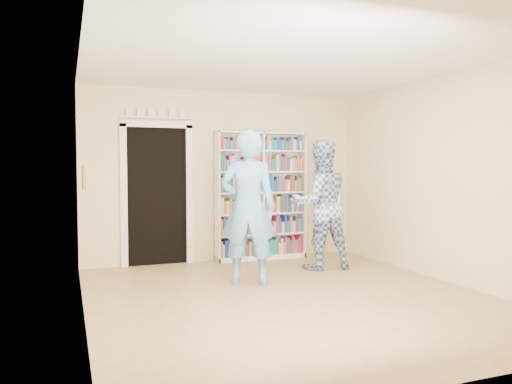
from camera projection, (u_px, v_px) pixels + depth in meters
floor at (290, 297)px, 5.76m from camera, size 5.00×5.00×0.00m
ceiling at (291, 61)px, 5.62m from camera, size 5.00×5.00×0.00m
wall_back at (225, 176)px, 8.02m from camera, size 4.50×0.00×4.50m
wall_left at (82, 183)px, 4.89m from camera, size 0.00×5.00×5.00m
wall_right at (448, 179)px, 6.49m from camera, size 0.00×5.00×5.00m
bookshelf at (261, 195)px, 8.09m from camera, size 1.50×0.28×2.06m
doorway at (157, 188)px, 7.62m from camera, size 1.10×0.08×2.43m
wall_art at (84, 177)px, 5.08m from camera, size 0.03×0.25×0.25m
man_blue at (248, 208)px, 6.37m from camera, size 0.85×0.72×1.97m
man_plaid at (320, 205)px, 7.35m from camera, size 0.98×0.80×1.90m
paper_sheet at (333, 194)px, 7.17m from camera, size 0.23×0.04×0.33m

